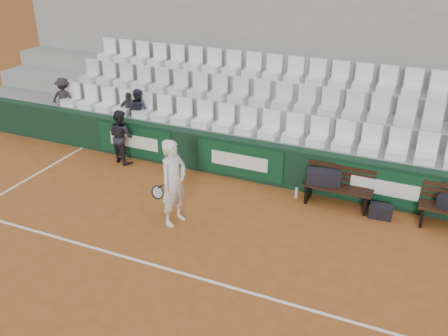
# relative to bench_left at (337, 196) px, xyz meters

# --- Properties ---
(ground) EXTENTS (80.00, 80.00, 0.00)m
(ground) POSITION_rel_bench_left_xyz_m (-2.26, -3.57, -0.23)
(ground) COLOR #9A5122
(ground) RESTS_ON ground
(court_baseline) EXTENTS (18.00, 0.06, 0.01)m
(court_baseline) POSITION_rel_bench_left_xyz_m (-2.26, -3.57, -0.22)
(court_baseline) COLOR white
(court_baseline) RESTS_ON ground
(back_barrier) EXTENTS (18.00, 0.34, 1.00)m
(back_barrier) POSITION_rel_bench_left_xyz_m (-2.19, 0.42, 0.28)
(back_barrier) COLOR #10301D
(back_barrier) RESTS_ON ground
(grandstand_tier_front) EXTENTS (18.00, 0.95, 1.00)m
(grandstand_tier_front) POSITION_rel_bench_left_xyz_m (-2.26, 1.05, 0.28)
(grandstand_tier_front) COLOR gray
(grandstand_tier_front) RESTS_ON ground
(grandstand_tier_mid) EXTENTS (18.00, 0.95, 1.45)m
(grandstand_tier_mid) POSITION_rel_bench_left_xyz_m (-2.26, 2.00, 0.50)
(grandstand_tier_mid) COLOR gray
(grandstand_tier_mid) RESTS_ON ground
(grandstand_tier_back) EXTENTS (18.00, 0.95, 1.90)m
(grandstand_tier_back) POSITION_rel_bench_left_xyz_m (-2.26, 2.95, 0.72)
(grandstand_tier_back) COLOR gray
(grandstand_tier_back) RESTS_ON ground
(grandstand_rear_wall) EXTENTS (18.00, 0.30, 4.40)m
(grandstand_rear_wall) POSITION_rel_bench_left_xyz_m (-2.26, 3.58, 1.98)
(grandstand_rear_wall) COLOR gray
(grandstand_rear_wall) RESTS_ON ground
(seat_row_front) EXTENTS (11.90, 0.44, 0.63)m
(seat_row_front) POSITION_rel_bench_left_xyz_m (-2.26, 0.88, 1.09)
(seat_row_front) COLOR white
(seat_row_front) RESTS_ON grandstand_tier_front
(seat_row_mid) EXTENTS (11.90, 0.44, 0.63)m
(seat_row_mid) POSITION_rel_bench_left_xyz_m (-2.26, 1.83, 1.54)
(seat_row_mid) COLOR silver
(seat_row_mid) RESTS_ON grandstand_tier_mid
(seat_row_back) EXTENTS (11.90, 0.44, 0.63)m
(seat_row_back) POSITION_rel_bench_left_xyz_m (-2.26, 2.78, 1.99)
(seat_row_back) COLOR white
(seat_row_back) RESTS_ON grandstand_tier_back
(bench_left) EXTENTS (1.50, 0.56, 0.45)m
(bench_left) POSITION_rel_bench_left_xyz_m (0.00, 0.00, 0.00)
(bench_left) COLOR black
(bench_left) RESTS_ON ground
(sports_bag_left) EXTENTS (0.81, 0.49, 0.32)m
(sports_bag_left) POSITION_rel_bench_left_xyz_m (-0.35, 0.03, 0.39)
(sports_bag_left) COLOR black
(sports_bag_left) RESTS_ON bench_left
(sports_bag_ground) EXTENTS (0.50, 0.33, 0.29)m
(sports_bag_ground) POSITION_rel_bench_left_xyz_m (0.97, -0.15, -0.08)
(sports_bag_ground) COLOR black
(sports_bag_ground) RESTS_ON ground
(water_bottle_near) EXTENTS (0.07, 0.07, 0.25)m
(water_bottle_near) POSITION_rel_bench_left_xyz_m (-0.92, -0.04, -0.10)
(water_bottle_near) COLOR silver
(water_bottle_near) RESTS_ON ground
(water_bottle_far) EXTENTS (0.07, 0.07, 0.25)m
(water_bottle_far) POSITION_rel_bench_left_xyz_m (0.94, -0.22, -0.10)
(water_bottle_far) COLOR #AEBFC6
(water_bottle_far) RESTS_ON ground
(tennis_player) EXTENTS (0.79, 0.76, 1.86)m
(tennis_player) POSITION_rel_bench_left_xyz_m (-2.96, -2.09, 0.70)
(tennis_player) COLOR silver
(tennis_player) RESTS_ON ground
(ball_kid) EXTENTS (0.83, 0.74, 1.43)m
(ball_kid) POSITION_rel_bench_left_xyz_m (-5.69, 0.00, 0.49)
(ball_kid) COLOR black
(ball_kid) RESTS_ON ground
(spectator_a) EXTENTS (0.85, 0.61, 1.20)m
(spectator_a) POSITION_rel_bench_left_xyz_m (-8.24, 0.93, 1.37)
(spectator_a) COLOR black
(spectator_a) RESTS_ON grandstand_tier_front
(spectator_b) EXTENTS (0.65, 0.39, 1.04)m
(spectator_b) POSITION_rel_bench_left_xyz_m (-6.00, 0.93, 1.30)
(spectator_b) COLOR #352E2A
(spectator_b) RESTS_ON grandstand_tier_front
(spectator_c) EXTENTS (0.67, 0.58, 1.18)m
(spectator_c) POSITION_rel_bench_left_xyz_m (-5.70, 0.93, 1.36)
(spectator_c) COLOR #1F232F
(spectator_c) RESTS_ON grandstand_tier_front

